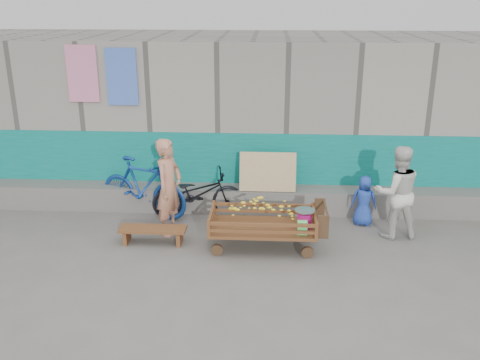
# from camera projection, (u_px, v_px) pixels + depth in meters

# --- Properties ---
(ground) EXTENTS (80.00, 80.00, 0.00)m
(ground) POSITION_uv_depth(u_px,v_px,m) (244.00, 274.00, 7.66)
(ground) COLOR #5B5953
(ground) RESTS_ON ground
(building_wall) EXTENTS (12.00, 3.50, 3.00)m
(building_wall) POSITION_uv_depth(u_px,v_px,m) (254.00, 113.00, 10.98)
(building_wall) COLOR gray
(building_wall) RESTS_ON ground
(banana_cart) EXTENTS (1.81, 0.83, 0.77)m
(banana_cart) POSITION_uv_depth(u_px,v_px,m) (261.00, 217.00, 8.27)
(banana_cart) COLOR #592E19
(banana_cart) RESTS_ON ground
(bench) EXTENTS (1.07, 0.32, 0.27)m
(bench) POSITION_uv_depth(u_px,v_px,m) (153.00, 232.00, 8.53)
(bench) COLOR #592E19
(bench) RESTS_ON ground
(vendor_man) EXTENTS (0.56, 0.69, 1.62)m
(vendor_man) POSITION_uv_depth(u_px,v_px,m) (169.00, 187.00, 8.71)
(vendor_man) COLOR tan
(vendor_man) RESTS_ON ground
(woman) EXTENTS (0.82, 0.67, 1.55)m
(woman) POSITION_uv_depth(u_px,v_px,m) (397.00, 192.00, 8.59)
(woman) COLOR silver
(woman) RESTS_ON ground
(child) EXTENTS (0.48, 0.36, 0.88)m
(child) POSITION_uv_depth(u_px,v_px,m) (364.00, 201.00, 9.14)
(child) COLOR #2342AD
(child) RESTS_ON ground
(bicycle_dark) EXTENTS (1.70, 0.93, 0.85)m
(bicycle_dark) POSITION_uv_depth(u_px,v_px,m) (198.00, 194.00, 9.50)
(bicycle_dark) COLOR black
(bicycle_dark) RESTS_ON ground
(bicycle_blue) EXTENTS (1.82, 1.13, 1.06)m
(bicycle_blue) POSITION_uv_depth(u_px,v_px,m) (143.00, 187.00, 9.52)
(bicycle_blue) COLOR navy
(bicycle_blue) RESTS_ON ground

